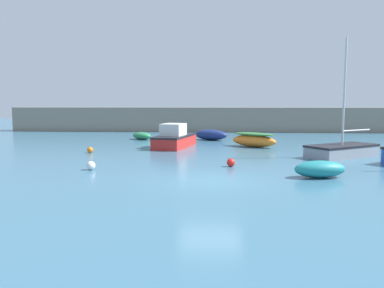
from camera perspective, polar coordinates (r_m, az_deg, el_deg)
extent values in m
cube|color=#38667F|center=(15.08, 2.81, -5.98)|extent=(120.00, 120.00, 0.20)
cube|color=gray|center=(41.23, 3.48, 3.76)|extent=(44.67, 2.57, 2.64)
ellipsoid|color=orange|center=(26.93, 9.39, 0.47)|extent=(3.46, 2.87, 0.86)
ellipsoid|color=#337238|center=(26.88, 9.40, 1.49)|extent=(3.11, 2.58, 0.24)
cube|color=gray|center=(23.20, 21.86, -1.12)|extent=(4.58, 3.92, 0.60)
cube|color=black|center=(23.16, 21.89, -0.23)|extent=(4.68, 4.00, 0.12)
cylinder|color=silver|center=(23.04, 22.20, 7.26)|extent=(0.12, 0.12, 6.17)
cylinder|color=silver|center=(24.07, 23.75, 1.91)|extent=(2.07, 1.45, 0.10)
ellipsoid|color=#287A4C|center=(32.28, -7.65, 1.25)|extent=(2.24, 2.11, 0.64)
cube|color=red|center=(26.52, -2.62, 0.34)|extent=(2.78, 4.99, 0.74)
cube|color=black|center=(26.47, -2.62, 1.26)|extent=(2.83, 5.09, 0.12)
cube|color=silver|center=(26.11, -2.87, 2.09)|extent=(1.77, 2.13, 0.94)
ellipsoid|color=teal|center=(16.50, 18.89, -3.64)|extent=(2.31, 1.38, 0.71)
ellipsoid|color=navy|center=(31.52, 2.88, 1.41)|extent=(3.20, 2.41, 0.89)
sphere|color=red|center=(18.41, 5.94, -2.83)|extent=(0.40, 0.40, 0.40)
sphere|color=orange|center=(24.22, -15.27, -0.88)|extent=(0.37, 0.37, 0.37)
sphere|color=white|center=(18.05, -15.15, -3.19)|extent=(0.41, 0.41, 0.41)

